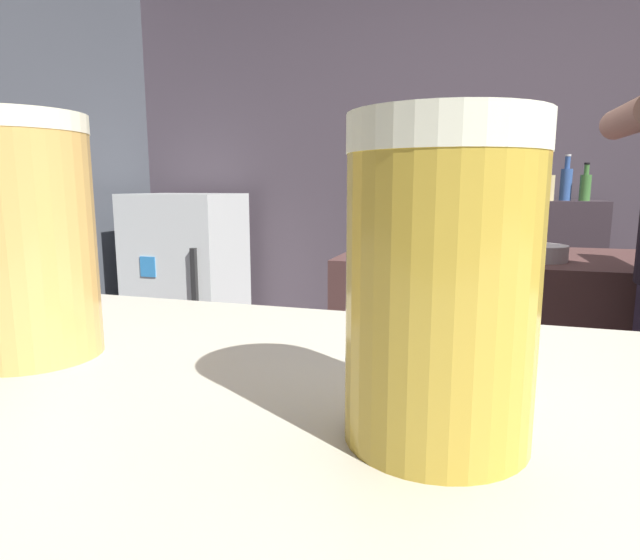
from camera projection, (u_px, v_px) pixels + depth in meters
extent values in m
cube|color=#4F454F|center=(534.00, 152.00, 3.10)|extent=(5.20, 0.10, 2.70)
cube|color=#3D3138|center=(521.00, 298.00, 2.99)|extent=(0.76, 0.36, 1.08)
cube|color=white|center=(188.00, 282.00, 3.40)|extent=(0.62, 0.55, 1.11)
cube|color=#262626|center=(194.00, 283.00, 3.06)|extent=(0.03, 0.03, 0.40)
cube|color=#338CD8|center=(148.00, 267.00, 3.14)|extent=(0.10, 0.01, 0.12)
cylinder|color=#DD9D7E|center=(632.00, 118.00, 1.33)|extent=(0.09, 0.32, 0.08)
cylinder|color=silver|center=(537.00, 253.00, 1.61)|extent=(0.17, 0.17, 0.05)
cylinder|color=gold|center=(440.00, 302.00, 0.22)|extent=(0.08, 0.08, 0.12)
cylinder|color=white|center=(447.00, 134.00, 0.20)|extent=(0.08, 0.08, 0.01)
cylinder|color=#E1AE5A|center=(25.00, 248.00, 0.32)|extent=(0.08, 0.08, 0.13)
cylinder|color=white|center=(13.00, 123.00, 0.31)|extent=(0.08, 0.08, 0.01)
cylinder|color=#D9C584|center=(548.00, 188.00, 2.77)|extent=(0.07, 0.07, 0.13)
cylinder|color=#D9C584|center=(549.00, 170.00, 2.75)|extent=(0.03, 0.03, 0.05)
cylinder|color=#333333|center=(549.00, 164.00, 2.75)|extent=(0.03, 0.03, 0.01)
cylinder|color=#375BA0|center=(566.00, 185.00, 2.82)|extent=(0.06, 0.06, 0.16)
cylinder|color=#375BA0|center=(568.00, 163.00, 2.80)|extent=(0.03, 0.03, 0.06)
cylinder|color=silver|center=(568.00, 155.00, 2.79)|extent=(0.03, 0.03, 0.01)
cylinder|color=#437B39|center=(585.00, 188.00, 2.76)|extent=(0.05, 0.05, 0.13)
cylinder|color=#437B39|center=(587.00, 170.00, 2.75)|extent=(0.02, 0.02, 0.05)
cylinder|color=black|center=(587.00, 164.00, 2.74)|extent=(0.03, 0.03, 0.01)
cylinder|color=#538938|center=(499.00, 186.00, 2.94)|extent=(0.07, 0.07, 0.15)
cylinder|color=#538938|center=(500.00, 168.00, 2.92)|extent=(0.03, 0.03, 0.06)
cylinder|color=black|center=(500.00, 161.00, 2.91)|extent=(0.04, 0.04, 0.01)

